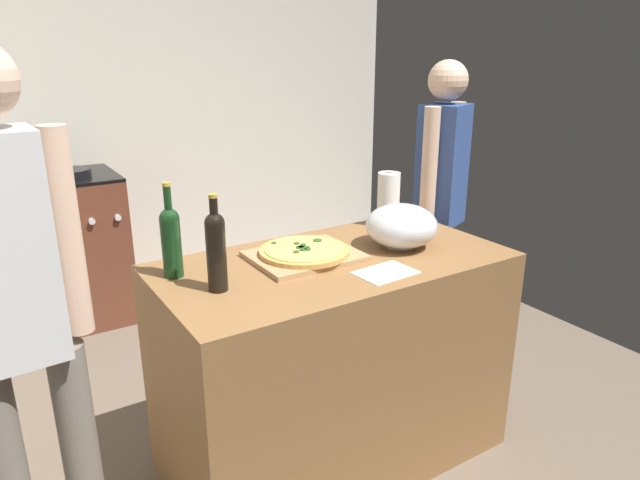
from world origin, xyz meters
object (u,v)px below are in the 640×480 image
object	(u,v)px
stove	(74,249)
person_in_stripes	(17,312)
mixing_bowl	(402,226)
person_in_red	(440,200)
paper_towel_roll	(388,199)
wine_bottle_green	(216,248)
pizza	(305,251)
wine_bottle_clear	(171,238)

from	to	relation	value
stove	person_in_stripes	size ratio (longest dim) A/B	0.58
mixing_bowl	person_in_red	size ratio (longest dim) A/B	0.18
paper_towel_roll	person_in_red	bearing A→B (deg)	14.90
paper_towel_roll	person_in_stripes	bearing A→B (deg)	-168.66
paper_towel_roll	wine_bottle_green	size ratio (longest dim) A/B	0.75
pizza	wine_bottle_green	distance (m)	0.43
wine_bottle_clear	person_in_stripes	size ratio (longest dim) A/B	0.20
wine_bottle_clear	stove	distance (m)	1.86
wine_bottle_clear	wine_bottle_green	bearing A→B (deg)	-67.03
wine_bottle_clear	mixing_bowl	bearing A→B (deg)	-12.00
person_in_stripes	wine_bottle_green	bearing A→B (deg)	2.82
wine_bottle_green	person_in_red	distance (m)	1.43
person_in_stripes	mixing_bowl	bearing A→B (deg)	1.69
paper_towel_roll	person_in_red	size ratio (longest dim) A/B	0.15
mixing_bowl	paper_towel_roll	world-z (taller)	paper_towel_roll
wine_bottle_clear	wine_bottle_green	distance (m)	0.22
paper_towel_roll	person_in_stripes	xyz separation A→B (m)	(-1.53, -0.31, -0.04)
wine_bottle_green	person_in_stripes	size ratio (longest dim) A/B	0.20
person_in_red	person_in_stripes	bearing A→B (deg)	-167.87
pizza	person_in_red	world-z (taller)	person_in_red
paper_towel_roll	stove	world-z (taller)	paper_towel_roll
wine_bottle_green	person_in_stripes	xyz separation A→B (m)	(-0.59, -0.03, -0.06)
person_in_stripes	person_in_red	bearing A→B (deg)	12.13
paper_towel_roll	person_in_red	distance (m)	0.46
pizza	paper_towel_roll	xyz separation A→B (m)	(0.54, 0.17, 0.09)
wine_bottle_green	person_in_red	bearing A→B (deg)	15.99
mixing_bowl	paper_towel_roll	xyz separation A→B (m)	(0.15, 0.27, 0.03)
mixing_bowl	wine_bottle_green	distance (m)	0.80
mixing_bowl	wine_bottle_green	size ratio (longest dim) A/B	0.88
paper_towel_roll	wine_bottle_green	world-z (taller)	wine_bottle_green
pizza	mixing_bowl	world-z (taller)	mixing_bowl
pizza	paper_towel_roll	world-z (taller)	paper_towel_roll
wine_bottle_green	stove	size ratio (longest dim) A/B	0.34
pizza	wine_bottle_clear	distance (m)	0.50
person_in_stripes	person_in_red	xyz separation A→B (m)	(1.97, 0.42, -0.05)
mixing_bowl	person_in_stripes	distance (m)	1.39
wine_bottle_green	person_in_stripes	world-z (taller)	person_in_stripes
wine_bottle_green	paper_towel_roll	bearing A→B (deg)	16.48
person_in_red	paper_towel_roll	bearing A→B (deg)	-165.10
paper_towel_roll	person_in_red	world-z (taller)	person_in_red
wine_bottle_green	mixing_bowl	bearing A→B (deg)	0.85
wine_bottle_clear	stove	xyz separation A→B (m)	(-0.07, 1.77, -0.56)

